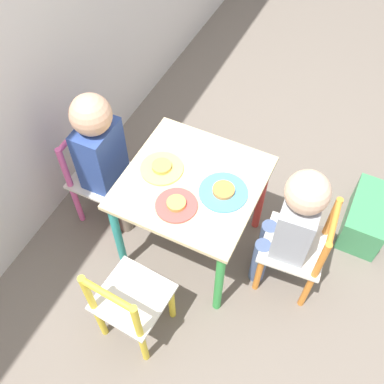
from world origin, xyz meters
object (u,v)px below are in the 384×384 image
chair_orange (299,249)px  chair_yellow (130,304)px  plate_back (162,168)px  plate_left (176,205)px  child_front (292,222)px  chair_pink (99,178)px  child_back (103,152)px  kids_table (192,193)px  plate_front (223,192)px  storage_bin (367,217)px

chair_orange → chair_yellow: (-0.52, 0.51, 0.00)m
plate_back → plate_left: size_ratio=1.07×
chair_yellow → child_front: 0.71m
chair_yellow → plate_back: 0.55m
chair_orange → plate_back: bearing=-91.0°
chair_pink → plate_left: bearing=-105.9°
child_back → chair_yellow: bearing=-141.5°
chair_yellow → kids_table: bearing=-90.0°
kids_table → chair_yellow: bearing=176.0°
child_back → kids_table: bearing=-90.0°
chair_pink → chair_yellow: 0.65m
plate_front → chair_yellow: bearing=160.5°
chair_pink → plate_front: size_ratio=2.71×
child_front → storage_bin: bearing=140.0°
chair_pink → storage_bin: chair_pink is taller
plate_back → child_front: bearing=-86.7°
kids_table → plate_front: 0.17m
chair_yellow → plate_front: bearing=-105.5°
plate_front → plate_left: 0.19m
child_back → storage_bin: 1.29m
chair_pink → plate_back: plate_back is taller
chair_orange → plate_left: (-0.17, 0.48, 0.25)m
chair_pink → child_back: size_ratio=0.68×
kids_table → chair_yellow: size_ratio=1.03×
child_back → plate_front: bearing=-90.2°
kids_table → child_front: child_front is taller
chair_orange → plate_front: 0.43m
child_front → plate_left: child_front is taller
chair_orange → plate_front: (-0.04, 0.34, 0.25)m
chair_orange → plate_back: 0.67m
chair_orange → plate_left: size_ratio=3.21×
chair_yellow → storage_bin: size_ratio=1.53×
plate_left → child_back: bearing=72.8°
chair_orange → kids_table: bearing=-90.0°
chair_yellow → child_back: (0.48, 0.39, 0.21)m
child_back → child_front: size_ratio=1.06×
child_back → chair_pink: bearing=90.0°
chair_orange → plate_back: plate_back is taller
kids_table → child_front: bearing=-85.6°
kids_table → storage_bin: bearing=-57.9°
chair_yellow → child_front: bearing=-127.5°
chair_pink → plate_back: 0.43m
plate_back → plate_front: 0.27m
child_front → plate_front: bearing=-87.9°
plate_back → plate_front: bearing=-90.0°
chair_yellow → storage_bin: (0.93, -0.75, -0.16)m
child_back → chair_orange: bearing=-88.1°
chair_orange → storage_bin: size_ratio=1.53×
chair_pink → plate_left: plate_left is taller
plate_front → storage_bin: (0.45, -0.58, -0.41)m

